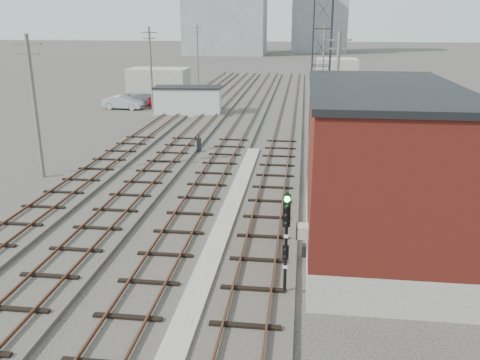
% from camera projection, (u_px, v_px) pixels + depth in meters
% --- Properties ---
extents(ground, '(320.00, 320.00, 0.00)m').
position_uv_depth(ground, '(273.00, 94.00, 69.41)').
color(ground, '#282621').
rests_on(ground, ground).
extents(track_right, '(3.20, 90.00, 0.39)m').
position_uv_depth(track_right, '(285.00, 123.00, 49.24)').
color(track_right, '#332D28').
rests_on(track_right, ground).
extents(track_mid_right, '(3.20, 90.00, 0.39)m').
position_uv_depth(track_mid_right, '(245.00, 122.00, 49.71)').
color(track_mid_right, '#332D28').
rests_on(track_mid_right, ground).
extents(track_mid_left, '(3.20, 90.00, 0.39)m').
position_uv_depth(track_mid_left, '(204.00, 121.00, 50.18)').
color(track_mid_left, '#332D28').
rests_on(track_mid_left, ground).
extents(track_left, '(3.20, 90.00, 0.39)m').
position_uv_depth(track_left, '(165.00, 121.00, 50.65)').
color(track_left, '#332D28').
rests_on(track_left, ground).
extents(platform_curb, '(0.90, 28.00, 0.26)m').
position_uv_depth(platform_curb, '(227.00, 219.00, 25.84)').
color(platform_curb, gray).
rests_on(platform_curb, ground).
extents(brick_building, '(6.54, 12.20, 7.22)m').
position_uv_depth(brick_building, '(379.00, 169.00, 22.06)').
color(brick_building, gray).
rests_on(brick_building, ground).
extents(lattice_tower, '(1.60, 1.60, 15.00)m').
position_uv_depth(lattice_tower, '(322.00, 47.00, 42.85)').
color(lattice_tower, black).
rests_on(lattice_tower, ground).
extents(utility_pole_left_a, '(1.80, 0.24, 9.00)m').
position_uv_depth(utility_pole_left_a, '(35.00, 104.00, 31.62)').
color(utility_pole_left_a, '#595147').
rests_on(utility_pole_left_a, ground).
extents(utility_pole_left_b, '(1.80, 0.24, 9.00)m').
position_uv_depth(utility_pole_left_b, '(151.00, 67.00, 55.25)').
color(utility_pole_left_b, '#595147').
rests_on(utility_pole_left_b, ground).
extents(utility_pole_left_c, '(1.80, 0.24, 9.00)m').
position_uv_depth(utility_pole_left_c, '(197.00, 52.00, 78.87)').
color(utility_pole_left_c, '#595147').
rests_on(utility_pole_left_c, ground).
extents(utility_pole_right_a, '(1.80, 0.24, 9.00)m').
position_uv_depth(utility_pole_right_a, '(336.00, 91.00, 36.94)').
color(utility_pole_right_a, '#595147').
rests_on(utility_pole_right_a, ground).
extents(utility_pole_right_b, '(1.80, 0.24, 9.00)m').
position_uv_depth(utility_pole_right_b, '(323.00, 59.00, 65.29)').
color(utility_pole_right_b, '#595147').
rests_on(utility_pole_right_b, ground).
extents(apartment_right, '(16.00, 12.00, 26.00)m').
position_uv_depth(apartment_right, '(320.00, 7.00, 149.55)').
color(apartment_right, gray).
rests_on(apartment_right, ground).
extents(shed_left, '(8.00, 5.00, 3.20)m').
position_uv_depth(shed_left, '(159.00, 80.00, 70.81)').
color(shed_left, gray).
rests_on(shed_left, ground).
extents(shed_right, '(6.00, 6.00, 4.00)m').
position_uv_depth(shed_right, '(337.00, 72.00, 77.19)').
color(shed_right, gray).
rests_on(shed_right, ground).
extents(signal_mast, '(0.40, 0.41, 4.07)m').
position_uv_depth(signal_mast, '(286.00, 237.00, 18.21)').
color(signal_mast, gray).
rests_on(signal_mast, ground).
extents(switch_stand, '(0.30, 0.30, 1.27)m').
position_uv_depth(switch_stand, '(199.00, 144.00, 39.12)').
color(switch_stand, black).
rests_on(switch_stand, ground).
extents(site_trailer, '(7.32, 3.68, 2.98)m').
position_uv_depth(site_trailer, '(188.00, 101.00, 53.91)').
color(site_trailer, silver).
rests_on(site_trailer, ground).
extents(car_red, '(4.77, 2.33, 1.57)m').
position_uv_depth(car_red, '(168.00, 101.00, 58.52)').
color(car_red, maroon).
rests_on(car_red, ground).
extents(car_silver, '(4.69, 1.91, 1.51)m').
position_uv_depth(car_silver, '(123.00, 102.00, 57.37)').
color(car_silver, '#9EA1A5').
rests_on(car_silver, ground).
extents(car_grey, '(4.82, 2.01, 1.39)m').
position_uv_depth(car_grey, '(147.00, 100.00, 59.68)').
color(car_grey, slate).
rests_on(car_grey, ground).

